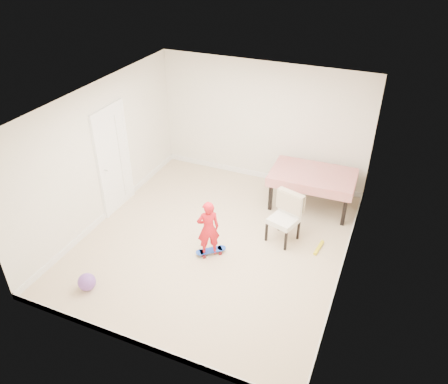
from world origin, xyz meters
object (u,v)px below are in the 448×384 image
at_px(dining_table, 311,190).
at_px(balloon, 87,282).
at_px(skateboard, 211,252).
at_px(child, 208,230).
at_px(dining_chair, 284,219).

bearing_deg(dining_table, balloon, -127.57).
height_order(skateboard, child, child).
bearing_deg(balloon, dining_table, 54.07).
relative_size(child, balloon, 3.74).
distance_m(dining_table, skateboard, 2.48).
bearing_deg(skateboard, child, -165.52).
bearing_deg(skateboard, dining_chair, -0.79).
xyz_separation_m(dining_table, skateboard, (-1.22, -2.13, -0.34)).
relative_size(skateboard, balloon, 1.91).
distance_m(dining_table, child, 2.50).
bearing_deg(child, balloon, 10.99).
distance_m(child, balloon, 2.08).
bearing_deg(balloon, skateboard, 46.84).
xyz_separation_m(skateboard, child, (-0.02, -0.03, 0.48)).
bearing_deg(dining_chair, dining_table, 98.54).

